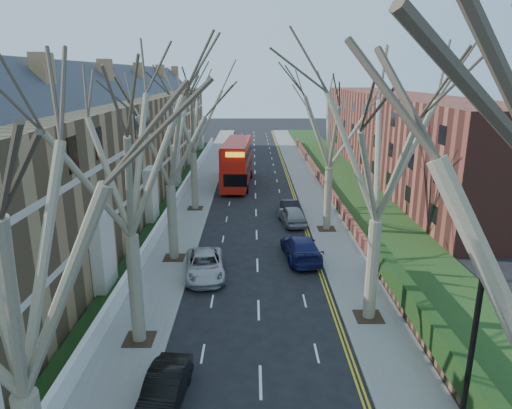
{
  "coord_description": "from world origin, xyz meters",
  "views": [
    {
      "loc": [
        -0.31,
        -13.1,
        12.26
      ],
      "look_at": [
        -0.05,
        20.17,
        2.73
      ],
      "focal_mm": 32.0,
      "sensor_mm": 36.0,
      "label": 1
    }
  ],
  "objects_px": {
    "lamp_post": "(465,394)",
    "double_decker_bus": "(237,164)",
    "car_left_mid": "(165,389)",
    "car_right_near": "(301,248)"
  },
  "relations": [
    {
      "from": "double_decker_bus",
      "to": "car_left_mid",
      "type": "xyz_separation_m",
      "value": [
        -1.63,
        -36.19,
        -1.79
      ]
    },
    {
      "from": "lamp_post",
      "to": "double_decker_bus",
      "type": "height_order",
      "value": "lamp_post"
    },
    {
      "from": "double_decker_bus",
      "to": "car_left_mid",
      "type": "distance_m",
      "value": 36.27
    },
    {
      "from": "lamp_post",
      "to": "double_decker_bus",
      "type": "bearing_deg",
      "value": 99.68
    },
    {
      "from": "lamp_post",
      "to": "car_right_near",
      "type": "height_order",
      "value": "lamp_post"
    },
    {
      "from": "lamp_post",
      "to": "double_decker_bus",
      "type": "relative_size",
      "value": 0.67
    },
    {
      "from": "double_decker_bus",
      "to": "car_right_near",
      "type": "xyz_separation_m",
      "value": [
        5.07,
        -21.83,
        -1.65
      ]
    },
    {
      "from": "car_left_mid",
      "to": "car_right_near",
      "type": "bearing_deg",
      "value": 70.53
    },
    {
      "from": "lamp_post",
      "to": "car_right_near",
      "type": "relative_size",
      "value": 1.48
    },
    {
      "from": "car_right_near",
      "to": "double_decker_bus",
      "type": "bearing_deg",
      "value": -82.27
    }
  ]
}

